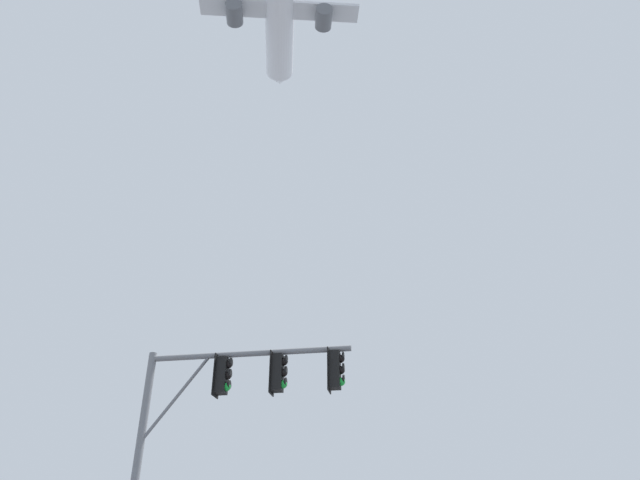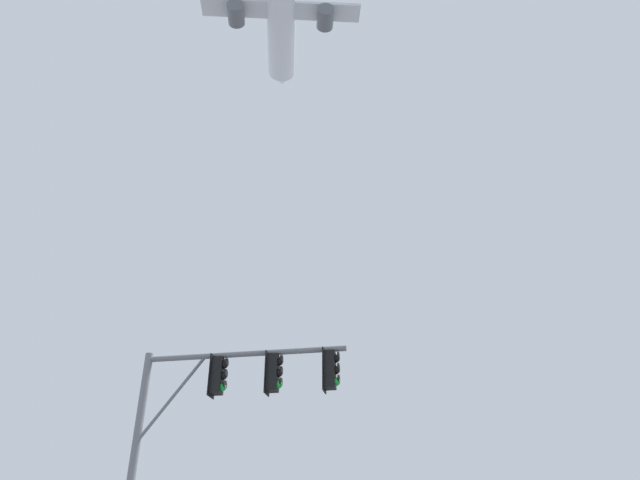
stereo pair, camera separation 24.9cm
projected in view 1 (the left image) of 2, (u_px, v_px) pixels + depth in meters
signal_pole_near at (224, 407)px, 13.82m from camera, size 5.23×0.72×6.25m
airplane at (280, 11)px, 63.33m from camera, size 17.41×22.54×6.14m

